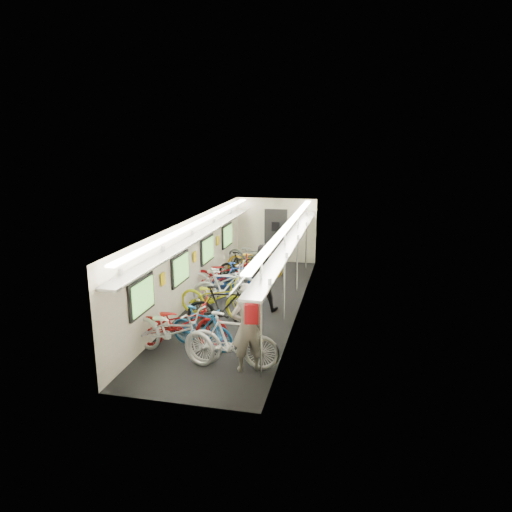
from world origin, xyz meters
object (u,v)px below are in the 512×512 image
at_px(bicycle_0, 172,331).
at_px(backpack, 252,314).
at_px(bicycle_1, 202,328).
at_px(passenger_near, 247,328).
at_px(passenger_mid, 262,277).

bearing_deg(bicycle_0, backpack, -84.57).
bearing_deg(bicycle_1, passenger_near, -106.07).
bearing_deg(bicycle_1, passenger_mid, -1.59).
xyz_separation_m(passenger_near, passenger_mid, (-0.40, 3.38, -0.00)).
height_order(bicycle_0, backpack, backpack).
bearing_deg(passenger_near, passenger_mid, -111.07).
xyz_separation_m(passenger_mid, backpack, (0.53, -3.59, 0.38)).
relative_size(bicycle_0, bicycle_1, 1.39).
height_order(passenger_mid, backpack, passenger_mid).
bearing_deg(backpack, passenger_near, 111.63).
distance_m(bicycle_0, backpack, 1.98).
bearing_deg(passenger_near, bicycle_1, -59.28).
relative_size(bicycle_1, passenger_mid, 0.87).
distance_m(bicycle_1, passenger_near, 1.48).
height_order(bicycle_1, passenger_mid, passenger_mid).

